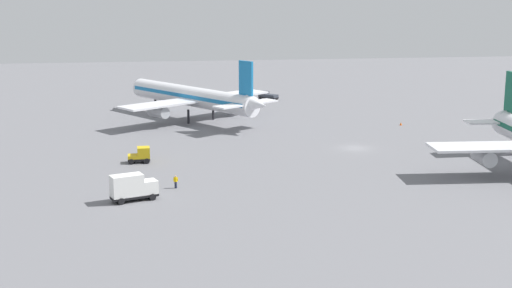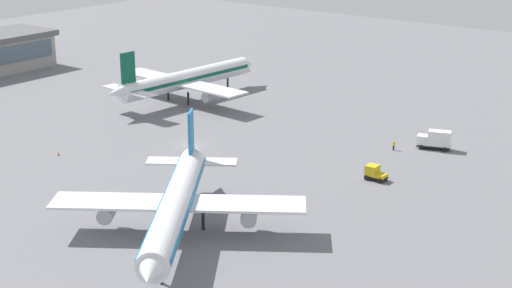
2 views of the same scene
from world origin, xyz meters
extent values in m
plane|color=slate|center=(0.00, 0.00, 0.00)|extent=(288.00, 288.00, 0.00)
cylinder|color=white|center=(29.33, 24.29, 4.57)|extent=(30.56, 22.91, 3.81)
cone|color=white|center=(44.46, 34.84, 4.57)|extent=(5.19, 5.14, 3.62)
cone|color=white|center=(14.20, 13.74, 5.14)|extent=(5.64, 5.22, 3.04)
cube|color=#1972B2|center=(29.33, 24.29, 4.85)|extent=(29.47, 22.18, 0.69)
cube|color=white|center=(27.91, 23.30, 4.19)|extent=(23.34, 30.13, 0.34)
cylinder|color=#A5A8AD|center=(22.65, 30.85, 2.85)|extent=(4.89, 4.29, 2.09)
cylinder|color=#A5A8AD|center=(33.18, 15.75, 2.85)|extent=(4.89, 4.29, 2.09)
cube|color=white|center=(16.56, 15.39, 4.95)|extent=(10.06, 12.56, 0.27)
cube|color=#1972B2|center=(16.56, 15.39, 9.52)|extent=(2.96, 2.24, 6.09)
cylinder|color=black|center=(39.27, 31.22, 1.33)|extent=(0.46, 0.46, 2.66)
cylinder|color=black|center=(25.32, 25.21, 1.33)|extent=(0.46, 0.46, 2.66)
cylinder|color=black|center=(28.80, 20.21, 1.33)|extent=(0.46, 0.46, 2.66)
cone|color=white|center=(-3.87, -22.51, 5.17)|extent=(4.99, 3.40, 3.06)
cylinder|color=#A5A8AD|center=(-19.98, -12.07, 2.87)|extent=(4.67, 2.43, 2.11)
cube|color=white|center=(-6.75, -22.31, 4.98)|extent=(4.06, 13.42, 0.28)
cube|color=#0C593F|center=(-6.75, -22.31, 9.57)|extent=(3.36, 0.65, 6.13)
cube|color=black|center=(-4.71, 34.13, 0.55)|extent=(1.96, 3.24, 0.30)
cube|color=gold|center=(-4.70, 33.43, 1.50)|extent=(1.93, 1.84, 1.60)
cube|color=#3F596B|center=(-4.68, 32.62, 1.82)|extent=(1.60, 0.11, 0.90)
cube|color=gold|center=(-4.73, 35.02, 0.95)|extent=(1.93, 1.44, 0.50)
cylinder|color=black|center=(-3.74, 33.02, 0.40)|extent=(0.32, 0.81, 0.80)
cylinder|color=black|center=(-5.64, 32.99, 0.40)|extent=(0.32, 0.81, 0.80)
cylinder|color=black|center=(-3.78, 35.26, 0.40)|extent=(0.32, 0.81, 0.80)
cylinder|color=black|center=(-5.68, 35.23, 0.40)|extent=(0.32, 0.81, 0.80)
cube|color=black|center=(51.97, 5.48, 0.55)|extent=(4.44, 4.47, 0.30)
cube|color=#333842|center=(52.88, 6.40, 1.30)|extent=(2.62, 2.62, 1.20)
cube|color=#3F596B|center=(53.45, 6.98, 1.54)|extent=(1.19, 1.18, 0.67)
cube|color=#333842|center=(51.34, 4.83, 1.00)|extent=(3.18, 3.19, 0.60)
cylinder|color=black|center=(52.37, 7.24, 0.40)|extent=(0.77, 0.78, 0.80)
cylinder|color=black|center=(53.73, 5.91, 0.40)|extent=(0.77, 0.78, 0.80)
cylinder|color=black|center=(50.21, 5.04, 0.40)|extent=(0.77, 0.78, 0.80)
cylinder|color=black|center=(51.57, 3.71, 0.40)|extent=(0.77, 0.78, 0.80)
cube|color=black|center=(-24.07, 34.45, 0.55)|extent=(3.65, 5.91, 0.30)
cube|color=white|center=(-23.44, 32.65, 1.50)|extent=(2.39, 2.33, 1.60)
cube|color=#3F596B|center=(-23.17, 31.89, 1.82)|extent=(1.53, 0.61, 0.90)
cube|color=white|center=(-24.37, 35.30, 2.00)|extent=(3.06, 4.22, 2.60)
cylinder|color=black|center=(-22.53, 32.91, 0.40)|extent=(0.55, 0.85, 0.80)
cylinder|color=black|center=(-24.32, 32.28, 0.40)|extent=(0.55, 0.85, 0.80)
cylinder|color=black|center=(-23.83, 36.61, 0.40)|extent=(0.55, 0.85, 0.80)
cylinder|color=black|center=(-25.62, 35.98, 0.40)|extent=(0.55, 0.85, 0.80)
cylinder|color=#1E2338|center=(-19.31, 29.31, 0.42)|extent=(0.33, 0.33, 0.85)
cylinder|color=yellow|center=(-19.31, 29.31, 1.15)|extent=(0.40, 0.40, 0.60)
sphere|color=tan|center=(-19.31, 29.31, 1.56)|extent=(0.22, 0.22, 0.22)
cylinder|color=yellow|center=(-19.32, 29.55, 1.15)|extent=(0.10, 0.10, 0.54)
cylinder|color=yellow|center=(-19.30, 29.07, 1.15)|extent=(0.10, 0.10, 0.54)
cone|color=#EA590C|center=(17.71, -13.94, 0.30)|extent=(0.44, 0.44, 0.60)
camera|label=1|loc=(-108.61, 32.13, 25.16)|focal=50.41mm
camera|label=2|loc=(95.11, 87.97, 42.69)|focal=54.60mm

